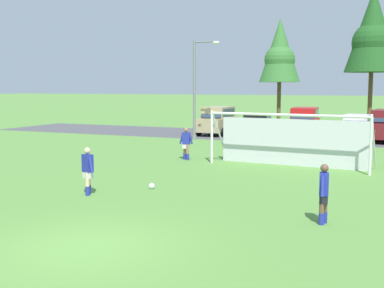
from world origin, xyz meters
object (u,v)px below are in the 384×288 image
(parked_car_slot_center_left, at_px, (304,122))
(parked_car_slot_far_left, at_px, (218,120))
(player_midfield_center, at_px, (186,144))
(player_defender_far, at_px, (324,194))
(player_striker_near, at_px, (88,171))
(parked_car_slot_left, at_px, (257,125))
(parked_car_slot_center, at_px, (357,126))
(soccer_goal, at_px, (290,139))
(street_lamp, at_px, (197,89))
(soccer_ball, at_px, (152,186))

(parked_car_slot_center_left, bearing_deg, parked_car_slot_far_left, -170.40)
(player_midfield_center, height_order, player_defender_far, same)
(player_defender_far, xyz_separation_m, parked_car_slot_far_left, (-11.57, 22.42, 0.29))
(player_striker_near, distance_m, player_midfield_center, 8.80)
(parked_car_slot_left, xyz_separation_m, parked_car_slot_center, (6.84, 1.94, 0.00))
(player_midfield_center, bearing_deg, soccer_goal, 0.91)
(parked_car_slot_far_left, height_order, parked_car_slot_center_left, same)
(soccer_goal, relative_size, street_lamp, 1.10)
(soccer_goal, relative_size, parked_car_slot_center_left, 1.59)
(player_striker_near, xyz_separation_m, street_lamp, (-3.55, 17.75, 2.74))
(player_defender_far, height_order, parked_car_slot_left, parked_car_slot_left)
(player_defender_far, height_order, street_lamp, street_lamp)
(parked_car_slot_center, bearing_deg, player_midfield_center, -115.55)
(player_defender_far, relative_size, parked_car_slot_center, 0.38)
(soccer_ball, height_order, parked_car_slot_left, parked_car_slot_left)
(player_defender_far, xyz_separation_m, parked_car_slot_left, (-8.19, 21.78, 0.05))
(soccer_goal, distance_m, street_lamp, 12.51)
(soccer_ball, height_order, street_lamp, street_lamp)
(parked_car_slot_left, distance_m, parked_car_slot_center_left, 3.58)
(soccer_goal, bearing_deg, player_midfield_center, -179.09)
(soccer_ball, xyz_separation_m, parked_car_slot_center_left, (1.36, 21.34, 1.00))
(player_striker_near, relative_size, player_defender_far, 1.00)
(parked_car_slot_center, distance_m, street_lamp, 11.87)
(player_defender_far, bearing_deg, soccer_ball, 161.32)
(parked_car_slot_left, relative_size, parked_car_slot_center, 1.01)
(soccer_ball, height_order, player_striker_near, player_striker_near)
(soccer_goal, distance_m, parked_car_slot_center_left, 14.33)
(player_striker_near, bearing_deg, parked_car_slot_far_left, 99.29)
(player_defender_far, distance_m, parked_car_slot_left, 23.26)
(soccer_ball, relative_size, parked_car_slot_center, 0.05)
(player_striker_near, bearing_deg, parked_car_slot_left, 90.58)
(player_defender_far, bearing_deg, street_lamp, 122.33)
(parked_car_slot_center, bearing_deg, parked_car_slot_far_left, -172.75)
(parked_car_slot_center_left, bearing_deg, player_striker_near, -97.19)
(soccer_goal, bearing_deg, soccer_ball, -115.67)
(parked_car_slot_far_left, xyz_separation_m, parked_car_slot_left, (3.38, -0.64, -0.24))
(street_lamp, bearing_deg, parked_car_slot_center, 28.47)
(soccer_ball, height_order, player_midfield_center, player_midfield_center)
(player_midfield_center, xyz_separation_m, parked_car_slot_far_left, (-3.30, 13.17, 0.29))
(soccer_goal, bearing_deg, parked_car_slot_left, 112.70)
(street_lamp, bearing_deg, player_midfield_center, -70.04)
(parked_car_slot_center_left, xyz_separation_m, parked_car_slot_center, (3.71, 0.20, -0.24))
(parked_car_slot_center_left, distance_m, parked_car_slot_center, 3.72)
(soccer_goal, bearing_deg, player_defender_far, -72.27)
(soccer_goal, xyz_separation_m, parked_car_slot_center_left, (-2.08, 14.18, -0.18))
(player_defender_far, relative_size, parked_car_slot_far_left, 0.36)
(player_midfield_center, xyz_separation_m, parked_car_slot_center_left, (3.20, 14.26, 0.29))
(parked_car_slot_center_left, height_order, parked_car_slot_center, parked_car_slot_center_left)
(player_striker_near, height_order, street_lamp, street_lamp)
(soccer_goal, xyz_separation_m, player_striker_near, (-4.99, -8.88, -0.47))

